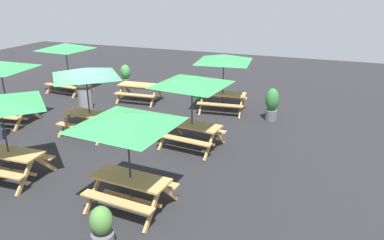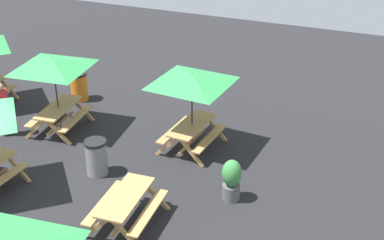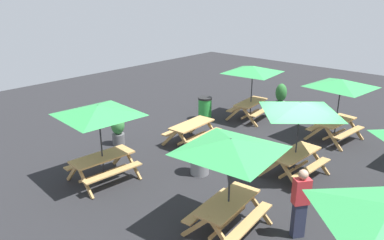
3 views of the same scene
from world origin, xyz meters
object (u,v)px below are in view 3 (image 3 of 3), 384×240
at_px(picnic_table_0, 99,116).
at_px(person_standing, 300,202).
at_px(picnic_table_5, 300,113).
at_px(trash_bin_green, 205,108).
at_px(potted_plant_0, 281,96).
at_px(trash_bin_gray, 200,159).
at_px(picnic_table_2, 341,88).
at_px(picnic_table_1, 192,129).
at_px(picnic_table_6, 252,73).
at_px(picnic_table_3, 230,152).
at_px(potted_plant_2, 118,129).

height_order(picnic_table_0, person_standing, picnic_table_0).
xyz_separation_m(picnic_table_5, trash_bin_green, (2.11, 5.27, -1.49)).
bearing_deg(potted_plant_0, trash_bin_gray, -169.14).
relative_size(picnic_table_2, potted_plant_0, 2.28).
bearing_deg(potted_plant_0, picnic_table_1, 176.59).
xyz_separation_m(trash_bin_gray, potted_plant_0, (7.27, 1.39, 0.16)).
distance_m(picnic_table_6, trash_bin_green, 2.47).
xyz_separation_m(picnic_table_1, picnic_table_5, (0.21, -3.92, 1.43)).
bearing_deg(potted_plant_0, picnic_table_6, 171.07).
xyz_separation_m(picnic_table_1, trash_bin_green, (2.32, 1.36, -0.07)).
bearing_deg(picnic_table_1, picnic_table_0, 175.44).
height_order(picnic_table_3, picnic_table_5, same).
height_order(picnic_table_0, picnic_table_1, picnic_table_0).
bearing_deg(person_standing, potted_plant_2, -58.67).
bearing_deg(picnic_table_0, picnic_table_2, -21.68).
relative_size(picnic_table_5, trash_bin_gray, 2.38).
bearing_deg(person_standing, trash_bin_gray, -66.87).
xyz_separation_m(picnic_table_1, trash_bin_gray, (-1.57, -1.73, -0.07)).
height_order(picnic_table_5, potted_plant_0, picnic_table_5).
bearing_deg(potted_plant_0, picnic_table_3, -157.42).
xyz_separation_m(picnic_table_2, potted_plant_2, (-5.62, 5.58, -1.41)).
distance_m(picnic_table_0, picnic_table_6, 7.46).
relative_size(picnic_table_3, person_standing, 1.68).
bearing_deg(trash_bin_gray, picnic_table_1, 47.85).
xyz_separation_m(picnic_table_1, picnic_table_2, (3.79, -3.67, 1.43)).
xyz_separation_m(picnic_table_0, potted_plant_2, (1.93, 1.83, -1.41)).
height_order(picnic_table_5, trash_bin_gray, picnic_table_5).
xyz_separation_m(picnic_table_1, potted_plant_0, (5.70, -0.34, 0.09)).
distance_m(trash_bin_green, potted_plant_2, 4.18).
distance_m(picnic_table_5, picnic_table_6, 5.23).
bearing_deg(potted_plant_0, picnic_table_0, 177.46).
bearing_deg(potted_plant_2, picnic_table_2, -44.82).
bearing_deg(picnic_table_0, picnic_table_3, -78.39).
bearing_deg(trash_bin_gray, potted_plant_0, 10.86).
relative_size(trash_bin_gray, potted_plant_2, 0.89).
distance_m(trash_bin_green, potted_plant_0, 3.79).
height_order(trash_bin_green, potted_plant_0, potted_plant_0).
bearing_deg(picnic_table_3, potted_plant_2, 70.47).
xyz_separation_m(picnic_table_0, picnic_table_6, (7.46, -0.11, 0.00)).
bearing_deg(picnic_table_5, trash_bin_gray, 132.76).
bearing_deg(picnic_table_1, picnic_table_3, -132.02).
relative_size(trash_bin_gray, person_standing, 0.59).
height_order(picnic_table_1, person_standing, person_standing).
distance_m(picnic_table_2, picnic_table_5, 3.59).
relative_size(picnic_table_1, potted_plant_0, 1.53).
height_order(potted_plant_0, person_standing, person_standing).
bearing_deg(person_standing, picnic_table_0, -40.13).
bearing_deg(picnic_table_2, potted_plant_2, 141.78).
xyz_separation_m(trash_bin_gray, potted_plant_2, (-0.25, 3.65, 0.08)).
bearing_deg(trash_bin_green, picnic_table_5, -111.77).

